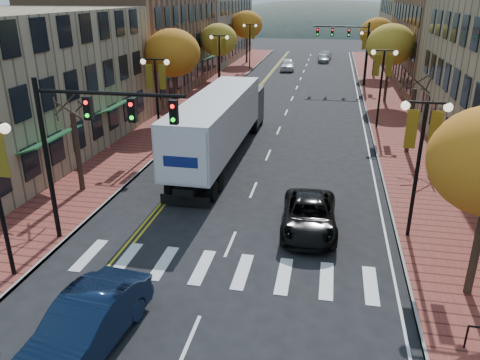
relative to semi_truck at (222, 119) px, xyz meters
The scene contains 28 objects.
ground 15.60m from the semi_truck, 79.19° to the right, with size 200.00×200.00×0.00m, color black.
sidewalk_left 18.57m from the semi_truck, 109.38° to the left, with size 4.00×85.00×0.15m, color brown.
sidewalk_right 21.19m from the semi_truck, 55.61° to the left, with size 4.00×85.00×0.15m, color brown.
building_left_mid 25.37m from the semi_truck, 124.06° to the left, with size 12.00×24.00×11.00m, color brown.
building_left_far 48.05m from the semi_truck, 107.10° to the left, with size 12.00×26.00×9.50m, color #9E8966.
building_right_mid 34.44m from the semi_truck, 51.48° to the left, with size 15.00×24.00×10.00m, color brown.
building_right_far 53.43m from the semi_truck, 66.36° to the left, with size 15.00×20.00×11.00m, color #9E8966.
tree_left_a 9.39m from the semi_truck, 130.61° to the right, with size 0.28×0.28×4.20m.
tree_left_b 11.17m from the semi_truck, 124.56° to the left, with size 4.48×4.48×7.21m.
tree_left_c 25.74m from the semi_truck, 103.81° to the left, with size 4.16×4.16×6.69m.
tree_left_d 43.42m from the semi_truck, 98.11° to the left, with size 4.61×4.61×7.42m.
tree_right_b 12.23m from the semi_truck, 13.58° to the left, with size 0.28×0.28×4.20m.
tree_right_c 22.50m from the semi_truck, 57.79° to the left, with size 4.48×4.48×7.21m.
tree_right_d 36.95m from the semi_truck, 71.17° to the left, with size 4.35×4.35×7.00m.
lamp_left_b 5.02m from the semi_truck, 169.30° to the left, with size 1.96×0.36×6.05m.
lamp_left_c 19.51m from the semi_truck, 103.73° to the left, with size 1.96×0.36×6.05m.
lamp_left_d 37.20m from the semi_truck, 97.13° to the left, with size 1.96×0.36×6.05m.
lamp_right_a 13.95m from the semi_truck, 41.31° to the right, with size 1.96×0.36×6.05m.
lamp_right_b 13.78m from the semi_truck, 40.50° to the left, with size 1.96×0.36×6.05m.
lamp_right_c 28.87m from the semi_truck, 68.86° to the left, with size 1.96×0.36×6.05m.
traffic_mast_near 12.64m from the semi_truck, 102.05° to the right, with size 6.10×0.35×7.00m.
traffic_mast_far 28.24m from the semi_truck, 72.71° to the left, with size 6.10×0.34×7.00m.
semi_truck is the anchor object (origin of this frame).
navy_sedan 18.16m from the semi_truck, 89.98° to the right, with size 1.80×5.16×1.70m, color #0D1B36.
black_suv 11.19m from the semi_truck, 56.51° to the right, with size 2.40×5.20×1.44m, color black.
car_far_white 37.25m from the semi_truck, 89.08° to the left, with size 1.84×4.58×1.56m, color white.
car_far_silver 46.62m from the semi_truck, 83.54° to the left, with size 1.63×4.02×1.17m, color #95949B.
car_far_oncoming 49.75m from the semi_truck, 83.59° to the left, with size 1.41×4.05×1.33m, color #A8A8B0.
Camera 1 is at (3.73, -13.14, 10.01)m, focal length 35.00 mm.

